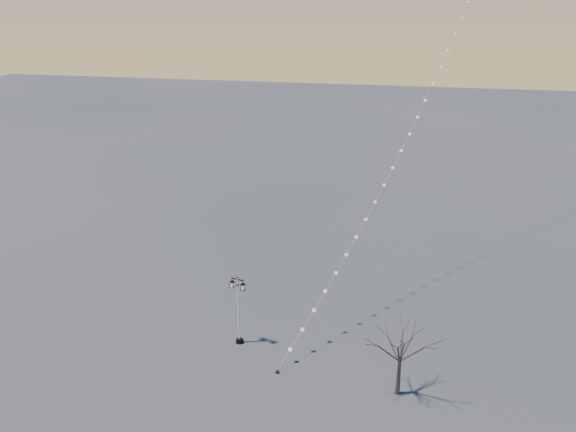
% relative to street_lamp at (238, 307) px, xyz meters
% --- Properties ---
extents(ground, '(300.00, 300.00, 0.00)m').
position_rel_street_lamp_xyz_m(ground, '(2.76, -1.30, -2.61)').
color(ground, '#3F413F').
rests_on(ground, ground).
extents(street_lamp, '(1.18, 0.56, 4.71)m').
position_rel_street_lamp_xyz_m(street_lamp, '(0.00, 0.00, 0.00)').
color(street_lamp, black).
rests_on(street_lamp, ground).
extents(bare_tree, '(2.74, 2.74, 4.55)m').
position_rel_street_lamp_xyz_m(bare_tree, '(10.27, -2.43, 0.55)').
color(bare_tree, '#3D3128').
rests_on(bare_tree, ground).
extents(kite_train, '(13.48, 36.25, 31.98)m').
position_rel_street_lamp_xyz_m(kite_train, '(9.72, 15.38, 13.27)').
color(kite_train, black).
rests_on(kite_train, ground).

